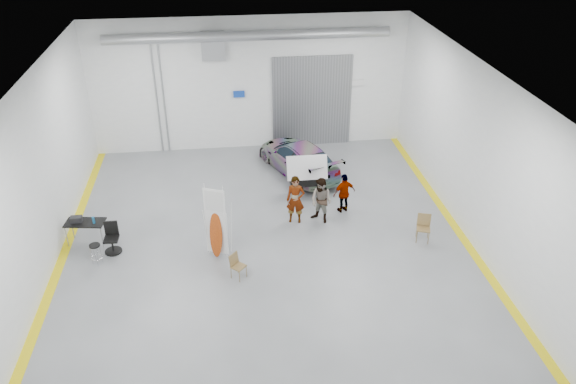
{
  "coord_description": "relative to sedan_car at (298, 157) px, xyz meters",
  "views": [
    {
      "loc": [
        -1.23,
        -15.97,
        11.15
      ],
      "look_at": [
        0.83,
        0.84,
        1.5
      ],
      "focal_mm": 35.0,
      "sensor_mm": 36.0,
      "label": 1
    }
  ],
  "objects": [
    {
      "name": "shop_stool",
      "position": [
        -7.44,
        -5.63,
        -0.32
      ],
      "size": [
        0.37,
        0.37,
        0.72
      ],
      "rotation": [
        0.0,
        0.0,
        0.34
      ],
      "color": "black",
      "rests_on": "ground"
    },
    {
      "name": "person_b",
      "position": [
        0.27,
        -4.01,
        0.2
      ],
      "size": [
        1.07,
        1.06,
        1.75
      ],
      "primitive_type": "imported",
      "rotation": [
        0.0,
        0.0,
        -0.77
      ],
      "color": "slate",
      "rests_on": "ground"
    },
    {
      "name": "person_a",
      "position": [
        -0.65,
        -3.9,
        0.24
      ],
      "size": [
        0.74,
        0.57,
        1.83
      ],
      "primitive_type": "imported",
      "rotation": [
        0.0,
        0.0,
        -0.22
      ],
      "color": "#8D654D",
      "rests_on": "ground"
    },
    {
      "name": "person_c",
      "position": [
        1.25,
        -3.41,
        0.11
      ],
      "size": [
        0.98,
        0.65,
        1.56
      ],
      "primitive_type": "imported",
      "rotation": [
        0.0,
        0.0,
        3.48
      ],
      "color": "#965C32",
      "rests_on": "ground"
    },
    {
      "name": "work_table",
      "position": [
        -8.02,
        -4.36,
        0.15
      ],
      "size": [
        1.39,
        0.83,
        1.07
      ],
      "rotation": [
        0.0,
        0.0,
        -0.14
      ],
      "color": "gray",
      "rests_on": "ground"
    },
    {
      "name": "sedan_car",
      "position": [
        0.0,
        0.0,
        0.0
      ],
      "size": [
        3.52,
        5.03,
        1.35
      ],
      "primitive_type": "imported",
      "rotation": [
        0.0,
        0.0,
        3.53
      ],
      "color": "silver",
      "rests_on": "ground"
    },
    {
      "name": "office_chair",
      "position": [
        -7.01,
        -5.0,
        -0.2
      ],
      "size": [
        0.57,
        0.57,
        1.08
      ],
      "rotation": [
        0.0,
        0.0,
        -0.04
      ],
      "color": "black",
      "rests_on": "ground"
    },
    {
      "name": "trunk_lid",
      "position": [
        0.0,
        -2.08,
        0.7
      ],
      "size": [
        1.58,
        0.96,
        0.04
      ],
      "primitive_type": "cube",
      "color": "silver",
      "rests_on": "sedan_car"
    },
    {
      "name": "folding_chair_far",
      "position": [
        3.56,
        -5.67,
        -0.37
      ],
      "size": [
        0.57,
        0.6,
        0.97
      ],
      "rotation": [
        0.0,
        0.0,
        -0.31
      ],
      "color": "olive",
      "rests_on": "ground"
    },
    {
      "name": "folding_chair_near",
      "position": [
        -2.87,
        -6.95,
        -0.41
      ],
      "size": [
        0.55,
        0.63,
        0.84
      ],
      "rotation": [
        0.0,
        0.0,
        0.84
      ],
      "color": "olive",
      "rests_on": "ground"
    },
    {
      "name": "ground",
      "position": [
        -1.81,
        -5.18,
        -0.68
      ],
      "size": [
        16.0,
        16.0,
        0.0
      ],
      "primitive_type": "plane",
      "color": "slate",
      "rests_on": "ground"
    },
    {
      "name": "room_shell",
      "position": [
        -1.57,
        -2.96,
        3.4
      ],
      "size": [
        14.02,
        16.18,
        6.01
      ],
      "color": "silver",
      "rests_on": "ground"
    },
    {
      "name": "surfboard_display",
      "position": [
        -3.43,
        -5.7,
        0.41
      ],
      "size": [
        0.71,
        0.42,
        2.68
      ],
      "rotation": [
        0.0,
        0.0,
        -0.4
      ],
      "color": "white",
      "rests_on": "ground"
    }
  ]
}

